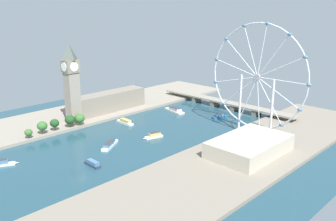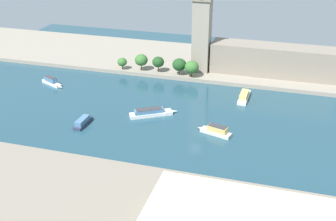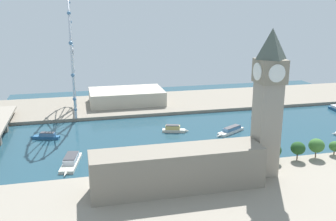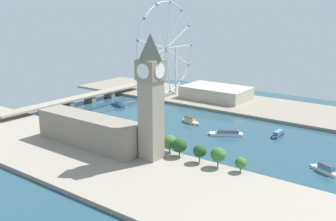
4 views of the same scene
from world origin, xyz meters
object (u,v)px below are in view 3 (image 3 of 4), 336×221
(parliament_block, at_px, (178,169))
(tour_boat_7, at_px, (71,161))
(tour_boat_0, at_px, (231,130))
(clock_tower, at_px, (268,101))
(tour_boat_3, at_px, (46,136))
(ferris_wheel, at_px, (72,53))
(tour_boat_4, at_px, (181,156))
(riverside_hall, at_px, (126,96))
(tour_boat_2, at_px, (258,119))
(tour_boat_1, at_px, (174,129))

(parliament_block, distance_m, tour_boat_7, 82.62)
(parliament_block, distance_m, tour_boat_0, 117.53)
(clock_tower, height_order, tour_boat_3, clock_tower)
(ferris_wheel, height_order, tour_boat_7, ferris_wheel)
(tour_boat_4, relative_size, tour_boat_7, 0.75)
(riverside_hall, distance_m, tour_boat_7, 157.19)
(tour_boat_7, bearing_deg, tour_boat_0, 116.89)
(ferris_wheel, height_order, tour_boat_3, ferris_wheel)
(tour_boat_2, relative_size, tour_boat_3, 0.85)
(tour_boat_0, bearing_deg, tour_boat_3, -39.04)
(riverside_hall, xyz_separation_m, tour_boat_2, (-84.74, -110.12, -8.07))
(ferris_wheel, distance_m, tour_boat_2, 182.39)
(parliament_block, relative_size, riverside_hall, 1.27)
(tour_boat_0, relative_size, tour_boat_2, 1.44)
(tour_boat_0, distance_m, tour_boat_3, 151.22)
(riverside_hall, height_order, tour_boat_3, riverside_hall)
(riverside_hall, bearing_deg, tour_boat_1, -164.22)
(ferris_wheel, relative_size, tour_boat_1, 5.00)
(tour_boat_3, height_order, tour_boat_7, tour_boat_7)
(clock_tower, relative_size, parliament_block, 0.91)
(parliament_block, xyz_separation_m, tour_boat_0, (92.90, -70.88, -12.62))
(parliament_block, height_order, riverside_hall, parliament_block)
(ferris_wheel, xyz_separation_m, tour_boat_0, (-81.81, -125.93, -58.75))
(tour_boat_2, bearing_deg, riverside_hall, -127.08)
(clock_tower, distance_m, tour_boat_1, 114.00)
(riverside_hall, xyz_separation_m, tour_boat_4, (-154.13, -17.75, -7.93))
(clock_tower, xyz_separation_m, tour_boat_0, (85.76, -14.14, -46.89))
(riverside_hall, height_order, tour_boat_7, riverside_hall)
(ferris_wheel, bearing_deg, tour_boat_1, -130.55)
(clock_tower, distance_m, ferris_wheel, 201.78)
(clock_tower, bearing_deg, riverside_hall, 16.80)
(riverside_hall, bearing_deg, tour_boat_3, 139.18)
(tour_boat_2, distance_m, tour_boat_7, 178.16)
(riverside_hall, relative_size, tour_boat_1, 3.37)
(tour_boat_3, relative_size, tour_boat_4, 0.87)
(ferris_wheel, distance_m, tour_boat_0, 161.25)
(clock_tower, relative_size, tour_boat_7, 2.34)
(tour_boat_1, bearing_deg, clock_tower, -55.78)
(parliament_block, xyz_separation_m, tour_boat_7, (56.16, 59.31, -12.40))
(clock_tower, relative_size, tour_boat_0, 2.89)
(tour_boat_2, xyz_separation_m, tour_boat_7, (-61.51, 167.21, 0.30))
(ferris_wheel, xyz_separation_m, riverside_hall, (27.70, -52.83, -50.76))
(clock_tower, height_order, tour_boat_7, clock_tower)
(tour_boat_3, bearing_deg, clock_tower, 158.21)
(ferris_wheel, height_order, riverside_hall, ferris_wheel)
(clock_tower, xyz_separation_m, tour_boat_3, (106.47, 135.66, -46.93))
(tour_boat_0, bearing_deg, tour_boat_1, -47.37)
(tour_boat_4, height_order, tour_boat_7, tour_boat_7)
(tour_boat_2, height_order, tour_boat_3, tour_boat_3)
(parliament_block, distance_m, tour_boat_3, 138.91)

